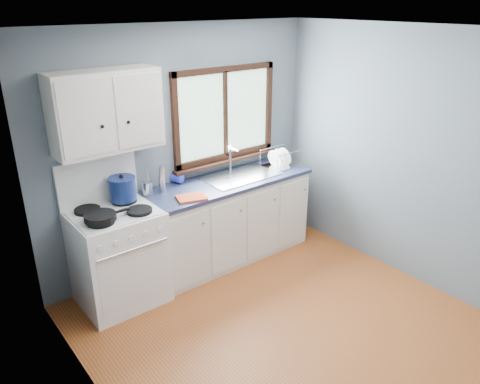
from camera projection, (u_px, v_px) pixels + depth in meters
floor at (300, 338)px, 4.03m from camera, size 3.20×3.60×0.02m
ceiling at (319, 30)px, 3.07m from camera, size 3.20×3.60×0.02m
wall_back at (182, 149)px, 4.86m from camera, size 3.20×0.02×2.50m
wall_left at (108, 277)px, 2.63m from camera, size 0.02×3.60×2.50m
wall_right at (426, 162)px, 4.47m from camera, size 0.02×3.60×2.50m
gas_range at (118, 254)px, 4.36m from camera, size 0.76×0.69×1.36m
base_cabinets at (228, 223)px, 5.15m from camera, size 1.85×0.60×0.88m
countertop at (228, 182)px, 4.97m from camera, size 1.89×0.64×0.04m
sink at (241, 181)px, 5.09m from camera, size 0.84×0.46×0.44m
window at (225, 121)px, 5.05m from camera, size 1.36×0.10×1.03m
upper_cabinets at (106, 111)px, 4.03m from camera, size 0.95×0.35×0.70m
skillet at (101, 217)px, 3.96m from camera, size 0.41×0.28×0.05m
stockpot at (122, 188)px, 4.33m from camera, size 0.29×0.29×0.25m
utensil_crock at (148, 188)px, 4.56m from camera, size 0.13×0.13×0.34m
thermos at (162, 179)px, 4.61m from camera, size 0.07×0.07×0.27m
soap_bottle at (182, 172)px, 4.79m from camera, size 0.13×0.13×0.27m
dish_towel at (192, 198)px, 4.49m from camera, size 0.32×0.27×0.02m
dish_rack at (280, 162)px, 5.34m from camera, size 0.41×0.32×0.21m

